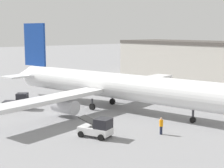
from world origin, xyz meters
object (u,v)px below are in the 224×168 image
at_px(baggage_tug, 18,102).
at_px(belt_loader_truck, 97,128).
at_px(airplane, 106,85).
at_px(ground_crew_worker, 161,125).

relative_size(baggage_tug, belt_loader_truck, 0.97).
relative_size(airplane, belt_loader_truck, 10.64).
bearing_deg(airplane, baggage_tug, -138.57).
distance_m(airplane, baggage_tug, 12.72).
xyz_separation_m(baggage_tug, belt_loader_truck, (17.67, 0.56, -0.05)).
relative_size(airplane, ground_crew_worker, 22.06).
height_order(airplane, belt_loader_truck, airplane).
bearing_deg(ground_crew_worker, belt_loader_truck, 67.98).
height_order(ground_crew_worker, baggage_tug, baggage_tug).
bearing_deg(airplane, belt_loader_truck, -54.86).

